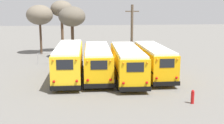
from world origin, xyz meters
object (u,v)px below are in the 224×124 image
at_px(bare_tree_0, 72,17).
at_px(bare_tree_1, 62,10).
at_px(school_bus_3, 153,60).
at_px(school_bus_1, 98,61).
at_px(fire_hydrant, 193,97).
at_px(school_bus_0, 69,61).
at_px(school_bus_2, 127,62).
at_px(utility_pole, 132,32).
at_px(bare_tree_2, 40,15).

distance_m(bare_tree_0, bare_tree_1, 6.00).
distance_m(school_bus_3, bare_tree_0, 14.31).
bearing_deg(school_bus_1, bare_tree_0, 103.56).
relative_size(bare_tree_1, fire_hydrant, 7.61).
bearing_deg(school_bus_3, school_bus_0, 178.15).
distance_m(school_bus_2, utility_pole, 10.59).
height_order(school_bus_3, utility_pole, utility_pole).
height_order(school_bus_0, bare_tree_1, bare_tree_1).
xyz_separation_m(school_bus_3, fire_hydrant, (0.72, -8.27, -1.14)).
distance_m(school_bus_2, bare_tree_2, 19.46).
relative_size(school_bus_0, bare_tree_2, 1.46).
xyz_separation_m(school_bus_0, bare_tree_1, (-1.45, 16.46, 4.75)).
bearing_deg(school_bus_2, school_bus_0, 169.52).
bearing_deg(school_bus_2, fire_hydrant, -64.87).
relative_size(school_bus_1, bare_tree_2, 1.39).
xyz_separation_m(school_bus_3, utility_pole, (-0.43, 9.35, 2.06)).
bearing_deg(bare_tree_0, bare_tree_2, 137.84).
bearing_deg(bare_tree_1, school_bus_0, -84.95).
height_order(school_bus_2, bare_tree_1, bare_tree_1).
relative_size(school_bus_1, fire_hydrant, 9.69).
distance_m(utility_pole, fire_hydrant, 17.94).
distance_m(school_bus_1, bare_tree_1, 17.71).
bearing_deg(bare_tree_1, bare_tree_2, -155.73).
xyz_separation_m(school_bus_1, fire_hydrant, (6.32, -8.51, -1.14)).
distance_m(school_bus_1, school_bus_2, 2.98).
bearing_deg(bare_tree_2, school_bus_3, -49.81).
bearing_deg(utility_pole, school_bus_0, -131.31).
xyz_separation_m(school_bus_2, bare_tree_1, (-7.06, 17.50, 4.84)).
xyz_separation_m(school_bus_1, utility_pole, (5.17, 9.11, 2.06)).
bearing_deg(fire_hydrant, school_bus_3, 94.95).
height_order(bare_tree_1, fire_hydrant, bare_tree_1).
xyz_separation_m(bare_tree_1, fire_hydrant, (10.58, -25.00, -5.99)).
xyz_separation_m(school_bus_0, bare_tree_2, (-4.55, 15.06, 3.97)).
xyz_separation_m(school_bus_0, school_bus_1, (2.80, -0.03, -0.09)).
bearing_deg(bare_tree_2, school_bus_1, -64.04).
distance_m(school_bus_0, school_bus_2, 5.70).
relative_size(bare_tree_0, fire_hydrant, 6.78).
relative_size(school_bus_3, utility_pole, 1.31).
bearing_deg(fire_hydrant, bare_tree_2, 120.08).
bearing_deg(school_bus_0, school_bus_3, -1.85).
xyz_separation_m(school_bus_1, school_bus_2, (2.80, -1.01, 0.00)).
bearing_deg(fire_hydrant, bare_tree_0, 114.81).
relative_size(school_bus_3, bare_tree_1, 1.20).
distance_m(utility_pole, bare_tree_2, 14.02).
bearing_deg(school_bus_3, bare_tree_2, 130.19).
height_order(school_bus_0, bare_tree_0, bare_tree_0).
relative_size(school_bus_0, bare_tree_0, 1.50).
bearing_deg(school_bus_1, bare_tree_2, 115.96).
relative_size(school_bus_2, bare_tree_2, 1.44).
bearing_deg(bare_tree_0, bare_tree_1, 106.18).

